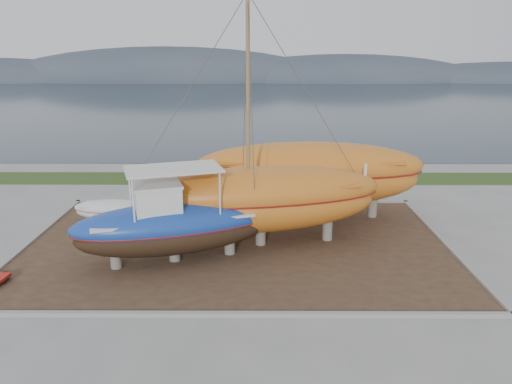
# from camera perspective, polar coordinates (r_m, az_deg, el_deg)

# --- Properties ---
(ground) EXTENTS (140.00, 140.00, 0.00)m
(ground) POSITION_cam_1_polar(r_m,az_deg,el_deg) (18.32, -2.69, -10.74)
(ground) COLOR gray
(ground) RESTS_ON ground
(dirt_patch) EXTENTS (18.00, 12.00, 0.06)m
(dirt_patch) POSITION_cam_1_polar(r_m,az_deg,el_deg) (21.95, -2.17, -5.97)
(dirt_patch) COLOR #422D1E
(dirt_patch) RESTS_ON ground
(curb_frame) EXTENTS (18.60, 12.60, 0.15)m
(curb_frame) POSITION_cam_1_polar(r_m,az_deg,el_deg) (21.93, -2.17, -5.86)
(curb_frame) COLOR gray
(curb_frame) RESTS_ON ground
(grass_strip) EXTENTS (44.00, 3.00, 0.08)m
(grass_strip) POSITION_cam_1_polar(r_m,az_deg,el_deg) (32.89, -1.34, 1.57)
(grass_strip) COLOR #284219
(grass_strip) RESTS_ON ground
(sea) EXTENTS (260.00, 100.00, 0.04)m
(sea) POSITION_cam_1_polar(r_m,az_deg,el_deg) (86.73, -0.34, 10.57)
(sea) COLOR #192833
(sea) RESTS_ON ground
(mountain_ridge) EXTENTS (200.00, 36.00, 20.00)m
(mountain_ridge) POSITION_cam_1_polar(r_m,az_deg,el_deg) (141.58, -0.10, 12.69)
(mountain_ridge) COLOR #333D49
(mountain_ridge) RESTS_ON ground
(blue_caique) EXTENTS (8.27, 4.80, 3.80)m
(blue_caique) POSITION_cam_1_polar(r_m,az_deg,el_deg) (19.85, -9.48, -2.65)
(blue_caique) COLOR #1A40A1
(blue_caique) RESTS_ON dirt_patch
(white_dinghy) EXTENTS (3.98, 1.64, 1.18)m
(white_dinghy) POSITION_cam_1_polar(r_m,az_deg,el_deg) (25.01, -15.82, -2.29)
(white_dinghy) COLOR silver
(white_dinghy) RESTS_ON dirt_patch
(orange_sailboat) EXTENTS (10.89, 5.04, 10.25)m
(orange_sailboat) POSITION_cam_1_polar(r_m,az_deg,el_deg) (20.49, 0.57, 7.44)
(orange_sailboat) COLOR #C1691D
(orange_sailboat) RESTS_ON dirt_patch
(orange_bare_hull) EXTENTS (11.37, 3.53, 3.72)m
(orange_bare_hull) POSITION_cam_1_polar(r_m,az_deg,el_deg) (24.94, 6.06, 1.24)
(orange_bare_hull) COLOR #C1691D
(orange_bare_hull) RESTS_ON dirt_patch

